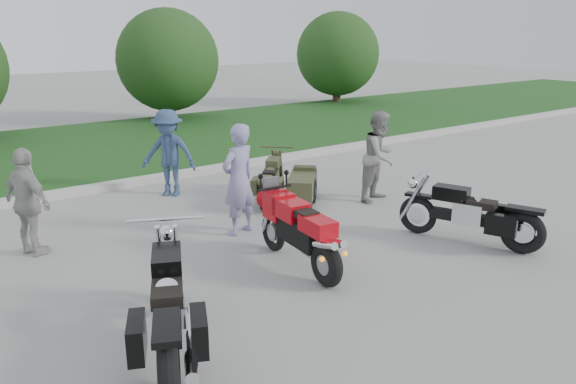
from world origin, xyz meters
TOP-DOWN VIEW (x-y plane):
  - ground at (0.00, 0.00)m, footprint 80.00×80.00m
  - curb at (0.00, 6.00)m, footprint 60.00×0.30m
  - grass_strip at (0.00, 10.15)m, footprint 60.00×8.00m
  - tree_mid_right at (4.00, 13.50)m, footprint 3.60×3.60m
  - tree_far_right at (12.00, 13.50)m, footprint 3.60×3.60m
  - sportbike_red at (-0.12, 0.38)m, footprint 0.47×2.07m
  - cruiser_left at (-2.56, -0.58)m, footprint 1.24×2.40m
  - cruiser_right at (2.68, -0.51)m, footprint 1.01×2.20m
  - cruiser_sidecar at (1.64, 3.02)m, footprint 1.74×1.85m
  - person_stripe at (-0.06, 2.12)m, footprint 0.76×0.59m
  - person_grey at (3.18, 2.10)m, footprint 1.03×0.91m
  - person_denim at (-0.04, 4.84)m, footprint 1.25×1.28m
  - person_back at (-3.06, 3.19)m, footprint 0.74×1.05m

SIDE VIEW (x-z plane):
  - ground at x=0.00m, z-range 0.00..0.00m
  - grass_strip at x=0.00m, z-range 0.00..0.14m
  - curb at x=0.00m, z-range 0.00..0.15m
  - cruiser_sidecar at x=1.64m, z-range -0.03..0.77m
  - cruiser_right at x=2.68m, z-range 0.01..0.90m
  - cruiser_left at x=-2.56m, z-range 0.01..1.00m
  - sportbike_red at x=-0.12m, z-range 0.09..1.07m
  - person_back at x=-3.06m, z-range 0.00..1.65m
  - person_denim at x=-0.04m, z-range 0.00..1.77m
  - person_grey at x=3.18m, z-range 0.00..1.78m
  - person_stripe at x=-0.06m, z-range 0.00..1.85m
  - tree_mid_right at x=4.00m, z-range 0.19..4.19m
  - tree_far_right at x=12.00m, z-range 0.19..4.19m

